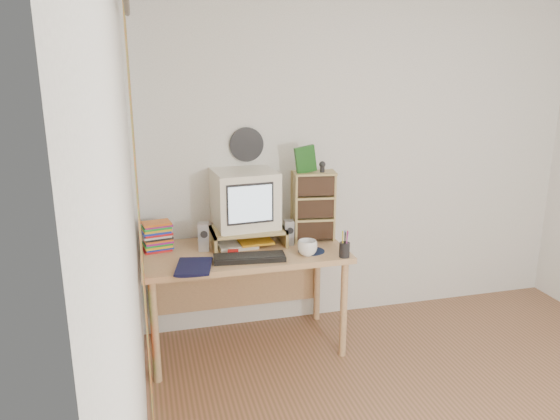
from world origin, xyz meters
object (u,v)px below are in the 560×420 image
keyboard (249,258)px  diary (176,265)px  desk (243,265)px  cd_rack (314,206)px  mug (307,248)px  dvd_stack (157,232)px  crt_monitor (246,200)px

keyboard → diary: 0.48m
desk → keyboard: keyboard is taller
diary → cd_rack: bearing=30.3°
mug → dvd_stack: bearing=159.9°
cd_rack → desk: bearing=-168.1°
dvd_stack → cd_rack: bearing=-12.3°
keyboard → dvd_stack: size_ratio=1.78×
crt_monitor → diary: 0.72m
cd_rack → mug: bearing=-107.0°
dvd_stack → diary: bearing=-85.9°
desk → crt_monitor: (0.05, 0.09, 0.46)m
desk → diary: diary is taller
dvd_stack → diary: (0.10, -0.39, -0.11)m
dvd_stack → keyboard: bearing=-41.0°
desk → dvd_stack: bearing=171.9°
crt_monitor → diary: bearing=-148.3°
keyboard → dvd_stack: (-0.58, 0.35, 0.12)m
desk → diary: size_ratio=5.24×
mug → keyboard: bearing=178.4°
desk → dvd_stack: (-0.58, 0.08, 0.27)m
cd_rack → diary: bearing=-153.6°
keyboard → mug: 0.40m
cd_rack → mug: cd_rack is taller
mug → diary: 0.88m
cd_rack → dvd_stack: bearing=-174.3°
desk → keyboard: 0.30m
desk → cd_rack: 0.67m
keyboard → dvd_stack: dvd_stack is taller
keyboard → cd_rack: size_ratio=0.93×
keyboard → mug: (0.40, -0.01, 0.04)m
cd_rack → diary: size_ratio=1.89×
crt_monitor → mug: size_ratio=3.17×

